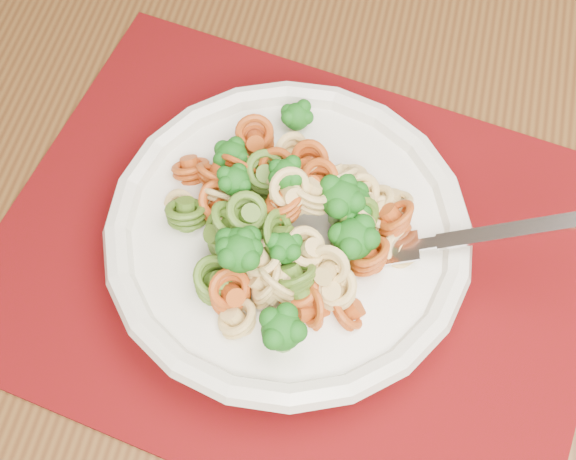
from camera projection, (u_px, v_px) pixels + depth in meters
The scene contains 5 objects.
dining_table at pixel (227, 238), 0.70m from camera, with size 1.77×1.48×0.73m.
placemat at pixel (298, 257), 0.59m from camera, with size 0.43×0.34×0.00m, color #5A030D.
pasta_bowl at pixel (288, 237), 0.56m from camera, with size 0.26×0.26×0.05m.
pasta_broccoli_heap at pixel (288, 226), 0.55m from camera, with size 0.22×0.22×0.06m, color #E8C272, non-canonical shape.
fork at pixel (400, 248), 0.54m from camera, with size 0.19×0.02×0.01m, color silver, non-canonical shape.
Camera 1 is at (-0.34, 0.13, 1.26)m, focal length 50.00 mm.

